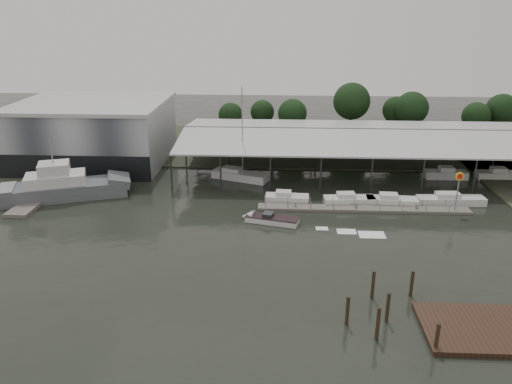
{
  "coord_description": "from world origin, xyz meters",
  "views": [
    {
      "loc": [
        3.86,
        -51.92,
        25.64
      ],
      "look_at": [
        0.76,
        9.59,
        2.5
      ],
      "focal_mm": 35.0,
      "sensor_mm": 36.0,
      "label": 1
    }
  ],
  "objects_px": {
    "grey_trawler": "(65,187)",
    "speedboat_underway": "(268,219)",
    "shell_fuel_sign": "(459,184)",
    "white_sailboat": "(239,175)"
  },
  "relations": [
    {
      "from": "white_sailboat",
      "to": "speedboat_underway",
      "type": "bearing_deg",
      "value": -52.54
    },
    {
      "from": "grey_trawler",
      "to": "white_sailboat",
      "type": "distance_m",
      "value": 25.58
    },
    {
      "from": "shell_fuel_sign",
      "to": "white_sailboat",
      "type": "xyz_separation_m",
      "value": [
        -29.49,
        11.84,
        -3.26
      ]
    },
    {
      "from": "shell_fuel_sign",
      "to": "speedboat_underway",
      "type": "bearing_deg",
      "value": -169.89
    },
    {
      "from": "white_sailboat",
      "to": "speedboat_underway",
      "type": "height_order",
      "value": "white_sailboat"
    },
    {
      "from": "grey_trawler",
      "to": "speedboat_underway",
      "type": "xyz_separation_m",
      "value": [
        28.82,
        -7.2,
        -1.19
      ]
    },
    {
      "from": "shell_fuel_sign",
      "to": "white_sailboat",
      "type": "relative_size",
      "value": 0.38
    },
    {
      "from": "grey_trawler",
      "to": "speedboat_underway",
      "type": "relative_size",
      "value": 1.0
    },
    {
      "from": "shell_fuel_sign",
      "to": "speedboat_underway",
      "type": "relative_size",
      "value": 0.31
    },
    {
      "from": "grey_trawler",
      "to": "speedboat_underway",
      "type": "height_order",
      "value": "grey_trawler"
    }
  ]
}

